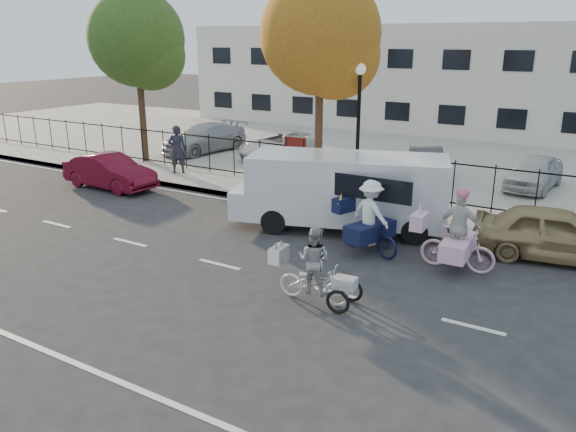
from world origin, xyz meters
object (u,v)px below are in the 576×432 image
Objects in this scene: gold_sedan at (556,234)px; lot_car_b at (280,145)px; pedestrian at (177,149)px; bull_bike at (369,224)px; lamppost at (359,107)px; red_sedan at (110,172)px; lot_car_d at (534,172)px; white_van at (344,189)px; lot_car_c at (425,164)px; unicorn_bike at (457,240)px; lot_car_a at (205,138)px; zebra_trike at (314,273)px.

gold_sedan is 0.93× the size of lot_car_b.
bull_bike is at bearing 120.51° from pedestrian.
lamppost reaches higher than pedestrian.
bull_bike reaches higher than gold_sedan.
lot_car_d is (13.30, 7.24, 0.13)m from red_sedan.
pedestrian reaches higher than red_sedan.
white_van is at bearing 125.90° from pedestrian.
lot_car_c is at bearing 33.06° from gold_sedan.
white_van is at bearing -38.35° from lot_car_b.
red_sedan is (-10.62, 1.19, -0.14)m from bull_bike.
bull_bike is at bearing -101.51° from lot_car_d.
unicorn_bike is 1.07× the size of pedestrian.
lot_car_d is at bearing 162.45° from pedestrian.
pedestrian is (-7.45, -0.38, -2.02)m from lamppost.
unicorn_bike is 0.45× the size of lot_car_a.
zebra_trike is 14.11m from lot_car_b.
lot_car_a is at bearing 41.99° from zebra_trike.
lot_car_a is 3.82m from lot_car_b.
lot_car_b is 6.83m from lot_car_c.
unicorn_bike reaches higher than lot_car_a.
white_van reaches higher than gold_sedan.
zebra_trike is at bearing -72.02° from lamppost.
lot_car_c is (-1.04, 7.75, -0.02)m from bull_bike.
pedestrian is (-9.70, 3.81, 0.34)m from bull_bike.
unicorn_bike is 0.48× the size of lot_car_b.
white_van reaches higher than pedestrian.
lamppost is 1.11× the size of gold_sedan.
red_sedan is (-10.77, 4.37, -0.01)m from zebra_trike.
lot_car_a is (-1.92, 4.03, -0.30)m from pedestrian.
zebra_trike is 3.18m from bull_bike.
bull_bike is 0.54× the size of gold_sedan.
lot_car_c is (6.80, -0.69, 0.00)m from lot_car_b.
bull_bike is 7.82m from lot_car_c.
unicorn_bike is at bearing -43.39° from lamppost.
gold_sedan is 7.81m from lot_car_c.
lamppost is at bearing -133.11° from lot_car_d.
unicorn_bike reaches higher than bull_bike.
lamppost is 2.15× the size of unicorn_bike.
pedestrian is 0.53× the size of lot_car_c.
pedestrian is (-13.81, 1.92, 0.43)m from gold_sedan.
bull_bike is 4.53m from gold_sedan.
lot_car_b is at bearing 47.99° from unicorn_bike.
unicorn_bike reaches higher than zebra_trike.
bull_bike is at bearing -94.49° from red_sedan.
lot_car_c is at bearing 166.46° from pedestrian.
lot_car_c reaches higher than red_sedan.
lot_car_c is (-1.19, 10.93, 0.11)m from zebra_trike.
lot_car_a is (-9.37, 3.65, -2.32)m from lamppost.
lot_car_c is at bearing 20.73° from unicorn_bike.
zebra_trike is 0.53× the size of lot_car_c.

